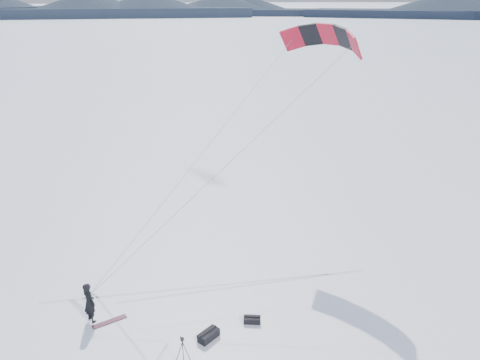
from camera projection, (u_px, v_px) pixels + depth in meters
horizon_hills at (145, 287)px, 16.39m from camera, size 704.00×704.00×8.64m
snowkiter at (92, 320)px, 20.15m from camera, size 0.61×0.77×1.87m
snowboard at (110, 322)px, 20.05m from camera, size 1.46×0.28×0.04m
tripod at (183, 348)px, 17.41m from camera, size 0.57×0.60×1.28m
gear_bag_a at (209, 335)px, 19.01m from camera, size 1.00×0.67×0.41m
gear_bag_b at (252, 320)px, 19.98m from camera, size 0.78×0.71×0.33m
power_kite at (323, 40)px, 24.91m from camera, size 15.36×5.22×10.49m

